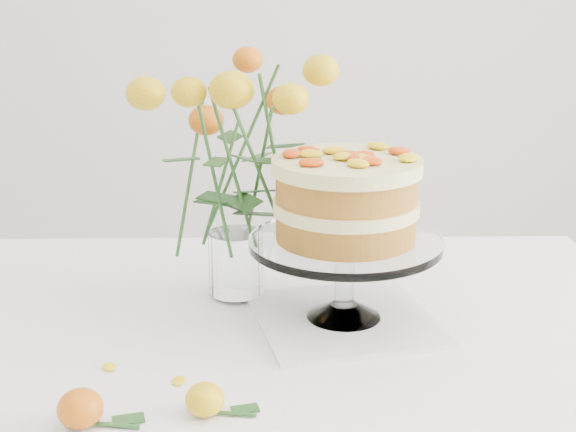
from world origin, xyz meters
name	(u,v)px	position (x,y,z in m)	size (l,w,h in m)	color
table	(205,385)	(0.00, 0.00, 0.67)	(1.43, 0.93, 0.76)	tan
napkin	(344,319)	(0.21, 0.05, 0.76)	(0.26, 0.26, 0.01)	white
cake_stand	(346,208)	(0.21, 0.05, 0.94)	(0.29, 0.29, 0.26)	white
rose_vase	(233,141)	(0.04, 0.15, 1.02)	(0.33, 0.33, 0.45)	white
loose_rose_near	(205,400)	(0.02, -0.22, 0.78)	(0.09, 0.05, 0.04)	yellow
loose_rose_far	(81,408)	(-0.12, -0.24, 0.78)	(0.10, 0.06, 0.05)	#D06A0A
stray_petal_a	(109,367)	(-0.12, -0.10, 0.76)	(0.03, 0.02, 0.00)	yellow
stray_petal_b	(179,381)	(-0.02, -0.14, 0.76)	(0.03, 0.02, 0.00)	yellow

